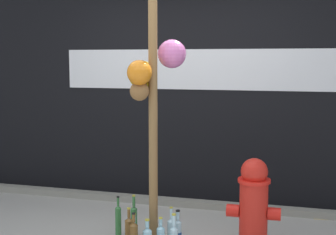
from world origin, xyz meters
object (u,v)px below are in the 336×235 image
at_px(fire_hydrant, 254,204).
at_px(bottle_6, 171,233).
at_px(bottle_4, 118,220).
at_px(bottle_9, 134,221).
at_px(memorial_post, 152,50).
at_px(bottle_3, 134,235).
at_px(bottle_8, 129,234).
at_px(bottle_1, 178,232).

relative_size(fire_hydrant, bottle_6, 2.11).
bearing_deg(bottle_4, bottle_9, 4.93).
bearing_deg(memorial_post, bottle_3, -137.72).
bearing_deg(bottle_8, bottle_6, 25.41).
relative_size(memorial_post, fire_hydrant, 3.63).
xyz_separation_m(bottle_3, bottle_6, (0.32, 0.07, 0.03)).
height_order(bottle_1, bottle_9, bottle_9).
xyz_separation_m(memorial_post, fire_hydrant, (0.89, 0.17, -1.35)).
relative_size(fire_hydrant, bottle_1, 2.51).
bearing_deg(fire_hydrant, memorial_post, -169.28).
distance_m(memorial_post, bottle_4, 1.65).
xyz_separation_m(bottle_1, bottle_9, (-0.44, 0.05, 0.05)).
bearing_deg(bottle_4, fire_hydrant, 2.91).
bearing_deg(bottle_3, memorial_post, 42.28).
distance_m(memorial_post, bottle_8, 1.62).
height_order(bottle_4, bottle_6, bottle_4).
relative_size(bottle_3, bottle_8, 0.80).
bearing_deg(bottle_8, bottle_9, 102.20).
distance_m(memorial_post, fire_hydrant, 1.63).
xyz_separation_m(fire_hydrant, bottle_9, (-1.11, -0.05, -0.24)).
distance_m(memorial_post, bottle_6, 1.63).
bearing_deg(bottle_8, bottle_3, 79.31).
xyz_separation_m(bottle_1, bottle_4, (-0.60, 0.04, 0.04)).
height_order(bottle_8, bottle_9, bottle_9).
distance_m(memorial_post, bottle_1, 1.66).
xyz_separation_m(memorial_post, bottle_1, (0.22, 0.06, -1.65)).
distance_m(bottle_1, bottle_9, 0.45).
distance_m(fire_hydrant, bottle_4, 1.29).
distance_m(fire_hydrant, bottle_3, 1.10).
bearing_deg(bottle_3, bottle_8, -100.69).
relative_size(fire_hydrant, bottle_9, 1.96).
xyz_separation_m(fire_hydrant, bottle_6, (-0.70, -0.22, -0.26)).
bearing_deg(bottle_6, bottle_1, 75.32).
xyz_separation_m(fire_hydrant, bottle_4, (-1.26, -0.06, -0.25)).
distance_m(memorial_post, bottle_9, 1.62).
height_order(memorial_post, fire_hydrant, memorial_post).
bearing_deg(bottle_4, memorial_post, -15.37).
distance_m(bottle_1, bottle_6, 0.12).
bearing_deg(memorial_post, bottle_4, 164.63).
height_order(bottle_1, bottle_3, bottle_1).
bearing_deg(bottle_9, bottle_1, -6.92).
height_order(bottle_3, bottle_4, bottle_4).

